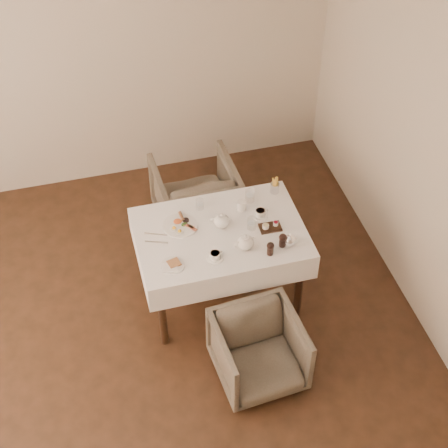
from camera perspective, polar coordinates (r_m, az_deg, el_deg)
name	(u,v)px	position (r m, az deg, el deg)	size (l,w,h in m)	color
table	(220,242)	(5.27, -0.30, -1.53)	(1.28, 0.88, 0.75)	black
armchair_near	(259,351)	(5.06, 2.91, -10.52)	(0.60, 0.62, 0.57)	#50483B
armchair_far	(196,196)	(6.13, -2.37, 2.38)	(0.70, 0.72, 0.65)	#50483B
breakfast_plate	(180,225)	(5.24, -3.66, -0.07)	(0.27, 0.27, 0.03)	white
side_plate	(172,266)	(4.95, -4.33, -3.46)	(0.18, 0.17, 0.02)	white
teapot_centre	(222,220)	(5.18, -0.20, 0.32)	(0.17, 0.13, 0.13)	white
teapot_front	(245,242)	(5.02, 1.77, -1.47)	(0.18, 0.14, 0.14)	white
creamer	(241,205)	(5.34, 1.46, 1.56)	(0.07, 0.07, 0.08)	white
teacup_near	(215,256)	(4.97, -0.74, -2.67)	(0.12, 0.12, 0.06)	white
teacup_far	(260,213)	(5.30, 3.04, 0.90)	(0.12, 0.12, 0.06)	white
glass_left	(200,204)	(5.35, -2.02, 1.67)	(0.06, 0.06, 0.09)	silver
glass_mid	(252,223)	(5.19, 2.32, 0.06)	(0.07, 0.07, 0.10)	silver
glass_right	(250,196)	(5.41, 2.17, 2.37)	(0.07, 0.07, 0.10)	silver
condiment_board	(270,227)	(5.22, 3.84, -0.23)	(0.17, 0.12, 0.04)	black
pepper_mill_left	(270,248)	(5.00, 3.87, -2.04)	(0.06, 0.06, 0.11)	black
pepper_mill_right	(283,240)	(5.06, 4.89, -1.34)	(0.06, 0.06, 0.12)	black
silver_pot	(290,240)	(5.07, 5.48, -1.30)	(0.11, 0.09, 0.12)	white
fries_cup	(275,186)	(5.49, 4.26, 3.21)	(0.07, 0.07, 0.15)	silver
cutlery_fork	(156,234)	(5.19, -5.69, -0.85)	(0.01, 0.18, 0.00)	silver
cutlery_knife	(156,242)	(5.13, -5.64, -1.50)	(0.01, 0.17, 0.00)	silver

